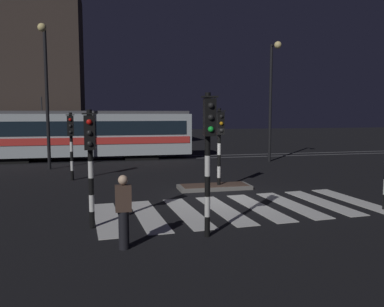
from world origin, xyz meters
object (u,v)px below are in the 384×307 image
Objects in this scene: traffic_light_kerb_mid_left at (209,143)px; traffic_light_corner_near_left at (90,151)px; street_lamp_trackside_right at (272,88)px; pedestrian_waiting_at_kerb at (124,211)px; traffic_light_median_centre at (220,136)px; tram at (78,134)px; traffic_light_corner_far_left at (71,136)px; street_lamp_trackside_left at (46,81)px.

traffic_light_corner_near_left is at bearing 153.45° from traffic_light_kerb_mid_left.
street_lamp_trackside_right is 4.34× the size of pedestrian_waiting_at_kerb.
street_lamp_trackside_right reaches higher than traffic_light_median_centre.
pedestrian_waiting_at_kerb is at bearing -83.82° from tram.
tram is (-0.11, 8.01, -0.32)m from traffic_light_corner_far_left.
traffic_light_kerb_mid_left is (3.90, -9.38, 0.31)m from traffic_light_corner_far_left.
street_lamp_trackside_left is (-13.35, -0.50, 0.15)m from street_lamp_trackside_right.
traffic_light_kerb_mid_left is at bearing -26.55° from traffic_light_corner_near_left.
traffic_light_kerb_mid_left is 2.10× the size of pedestrian_waiting_at_kerb.
traffic_light_corner_near_left is 16.55m from street_lamp_trackside_right.
traffic_light_kerb_mid_left is (2.84, -1.42, 0.27)m from traffic_light_corner_near_left.
traffic_light_kerb_mid_left is 1.09× the size of traffic_light_median_centre.
street_lamp_trackside_right is (7.97, 13.68, 2.31)m from traffic_light_kerb_mid_left.
street_lamp_trackside_right is at bearing 53.26° from traffic_light_median_centre.
traffic_light_corner_far_left is 10.16m from traffic_light_kerb_mid_left.
traffic_light_corner_near_left is 6.61m from traffic_light_median_centre.
traffic_light_corner_far_left is 0.95× the size of traffic_light_median_centre.
street_lamp_trackside_left reaches higher than pedestrian_waiting_at_kerb.
traffic_light_median_centre is 10.14m from street_lamp_trackside_right.
street_lamp_trackside_right is (11.87, 4.31, 2.62)m from traffic_light_corner_far_left.
street_lamp_trackside_left reaches higher than traffic_light_corner_far_left.
street_lamp_trackside_left reaches higher than tram.
traffic_light_corner_far_left is 12.90m from street_lamp_trackside_right.
traffic_light_median_centre is 7.56m from pedestrian_waiting_at_kerb.
traffic_light_median_centre is at bearing -126.74° from street_lamp_trackside_right.
tram is (1.37, 4.20, -3.09)m from street_lamp_trackside_left.
traffic_light_corner_far_left is 8.02m from tram.
traffic_light_corner_far_left is 9.95m from pedestrian_waiting_at_kerb.
traffic_light_corner_near_left is 0.21× the size of tram.
traffic_light_corner_near_left is at bearing -77.82° from street_lamp_trackside_left.
traffic_light_median_centre is at bearing 55.74° from pedestrian_waiting_at_kerb.
traffic_light_corner_near_left is 1.02× the size of traffic_light_corner_far_left.
street_lamp_trackside_left is 0.52× the size of tram.
street_lamp_trackside_left is at bearing 112.19° from traffic_light_kerb_mid_left.
traffic_light_median_centre is at bearing -62.16° from tram.
traffic_light_kerb_mid_left reaches higher than pedestrian_waiting_at_kerb.
tram is at bearing 90.82° from traffic_light_corner_far_left.
street_lamp_trackside_right is (5.87, 7.87, 2.51)m from traffic_light_median_centre.
traffic_light_median_centre is 0.22× the size of tram.
street_lamp_trackside_right is 0.96× the size of street_lamp_trackside_left.
tram is (-4.01, 17.39, -0.63)m from traffic_light_kerb_mid_left.
traffic_light_corner_near_left is 0.89× the size of traffic_light_kerb_mid_left.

